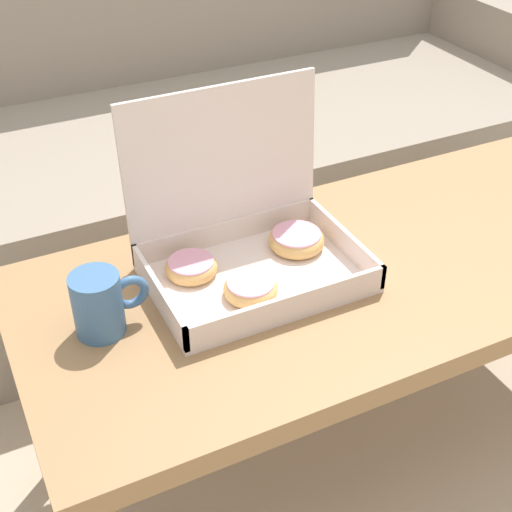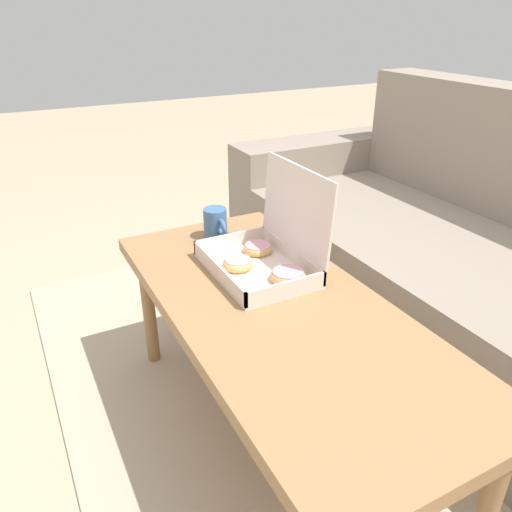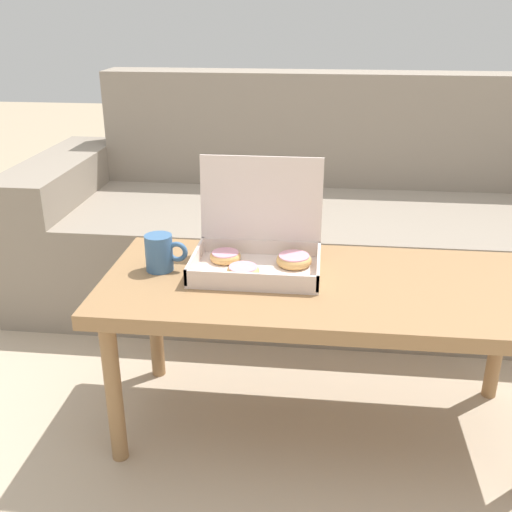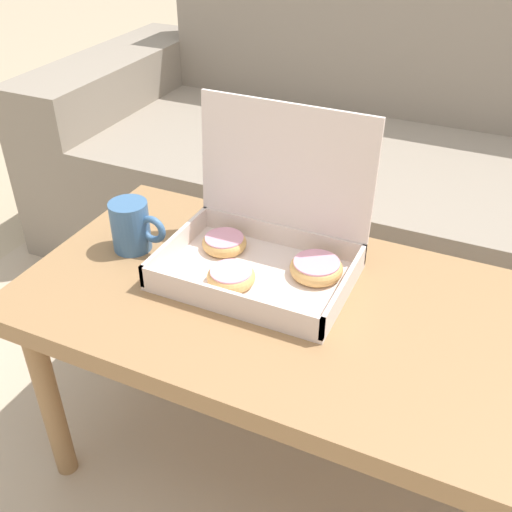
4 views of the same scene
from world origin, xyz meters
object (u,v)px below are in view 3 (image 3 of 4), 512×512
object	(u,v)px
couch	(324,227)
pastry_box	(258,248)
coffee_mug	(160,253)
coffee_table	(324,297)

from	to	relation	value
couch	pastry_box	distance (m)	0.89
couch	coffee_mug	xyz separation A→B (m)	(-0.45, -0.88, 0.23)
couch	coffee_mug	size ratio (longest dim) A/B	20.52
pastry_box	coffee_mug	distance (m)	0.27
coffee_mug	pastry_box	bearing A→B (deg)	10.45
pastry_box	coffee_mug	bearing A→B (deg)	-169.55
couch	coffee_table	xyz separation A→B (m)	(0.00, -0.91, 0.13)
couch	pastry_box	size ratio (longest dim) A/B	6.99
coffee_table	pastry_box	xyz separation A→B (m)	(-0.19, 0.07, 0.11)
coffee_table	pastry_box	size ratio (longest dim) A/B	3.43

